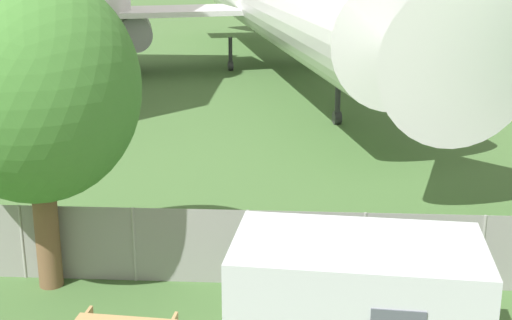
% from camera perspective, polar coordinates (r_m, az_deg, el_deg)
% --- Properties ---
extents(perimeter_fence, '(56.07, 0.07, 1.75)m').
position_cam_1_polar(perimeter_fence, '(15.84, -0.65, -7.00)').
color(perimeter_fence, gray).
rests_on(perimeter_fence, ground).
extents(airplane, '(39.77, 48.99, 13.28)m').
position_cam_1_polar(airplane, '(42.83, 1.83, 12.53)').
color(airplane, white).
rests_on(airplane, ground).
extents(portable_cabin, '(4.39, 2.75, 2.51)m').
position_cam_1_polar(portable_cabin, '(12.60, 8.00, -11.80)').
color(portable_cabin, silver).
rests_on(portable_cabin, ground).
extents(tree_left_of_cabin, '(4.39, 4.39, 6.89)m').
position_cam_1_polar(tree_left_of_cabin, '(15.40, -17.32, 5.48)').
color(tree_left_of_cabin, brown).
rests_on(tree_left_of_cabin, ground).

